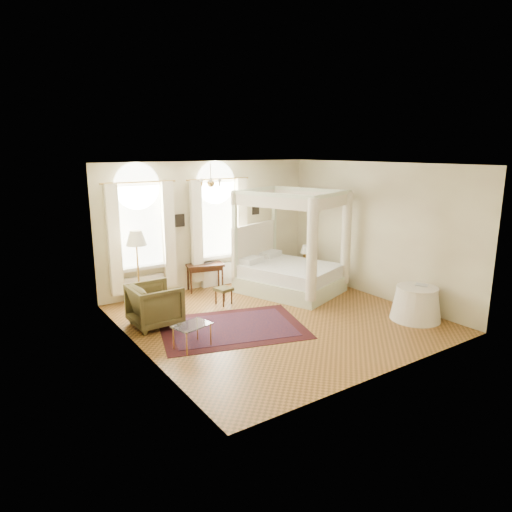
{
  "coord_description": "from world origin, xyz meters",
  "views": [
    {
      "loc": [
        -5.59,
        -7.5,
        3.59
      ],
      "look_at": [
        -0.27,
        0.4,
        1.36
      ],
      "focal_mm": 32.0,
      "sensor_mm": 36.0,
      "label": 1
    }
  ],
  "objects": [
    {
      "name": "laptop",
      "position": [
        -0.22,
        2.75,
        0.72
      ],
      "size": [
        0.38,
        0.3,
        0.03
      ],
      "primitive_type": "imported",
      "rotation": [
        0.0,
        0.0,
        3.44
      ],
      "color": "black",
      "rests_on": "writing_desk"
    },
    {
      "name": "window_right",
      "position": [
        0.2,
        2.87,
        1.49
      ],
      "size": [
        1.62,
        0.27,
        3.29
      ],
      "color": "white",
      "rests_on": "room_walls"
    },
    {
      "name": "ground",
      "position": [
        0.0,
        0.0,
        0.0
      ],
      "size": [
        6.0,
        6.0,
        0.0
      ],
      "primitive_type": "plane",
      "color": "#9E642D",
      "rests_on": "ground"
    },
    {
      "name": "window_left",
      "position": [
        -1.9,
        2.87,
        1.49
      ],
      "size": [
        1.62,
        0.27,
        3.29
      ],
      "color": "white",
      "rests_on": "room_walls"
    },
    {
      "name": "canopy_bed",
      "position": [
        1.45,
        1.37,
        0.59
      ],
      "size": [
        2.63,
        2.9,
        2.61
      ],
      "color": "beige",
      "rests_on": "ground"
    },
    {
      "name": "coffee_table",
      "position": [
        -2.18,
        -0.32,
        0.41
      ],
      "size": [
        0.76,
        0.61,
        0.45
      ],
      "color": "silver",
      "rests_on": "ground"
    },
    {
      "name": "chandelier",
      "position": [
        -0.9,
        1.2,
        2.91
      ],
      "size": [
        0.51,
        0.45,
        0.5
      ],
      "color": "#B1853B",
      "rests_on": "room_walls"
    },
    {
      "name": "nightstand_lamp",
      "position": [
        2.52,
        2.06,
        0.84
      ],
      "size": [
        0.29,
        0.29,
        0.42
      ],
      "color": "#B1853B",
      "rests_on": "nightstand"
    },
    {
      "name": "oriental_rug",
      "position": [
        -1.07,
        0.09,
        0.01
      ],
      "size": [
        3.37,
        2.82,
        0.01
      ],
      "color": "#3A0D10",
      "rests_on": "ground"
    },
    {
      "name": "nightstand",
      "position": [
        2.51,
        2.1,
        0.28
      ],
      "size": [
        0.42,
        0.38,
        0.56
      ],
      "primitive_type": "cube",
      "rotation": [
        0.0,
        0.0,
        -0.08
      ],
      "color": "#381F0F",
      "rests_on": "ground"
    },
    {
      "name": "stool",
      "position": [
        -0.48,
        1.47,
        0.34
      ],
      "size": [
        0.42,
        0.42,
        0.41
      ],
      "color": "#403A1B",
      "rests_on": "ground"
    },
    {
      "name": "armchair",
      "position": [
        -2.32,
        1.11,
        0.44
      ],
      "size": [
        0.99,
        0.96,
        0.89
      ],
      "primitive_type": "imported",
      "rotation": [
        0.0,
        0.0,
        1.58
      ],
      "color": "#433A1C",
      "rests_on": "ground"
    },
    {
      "name": "book",
      "position": [
        2.55,
        -1.73,
        0.74
      ],
      "size": [
        0.28,
        0.31,
        0.02
      ],
      "primitive_type": "imported",
      "rotation": [
        0.0,
        0.0,
        0.42
      ],
      "color": "black",
      "rests_on": "side_table"
    },
    {
      "name": "wall_pictures",
      "position": [
        0.09,
        2.97,
        1.89
      ],
      "size": [
        2.54,
        0.03,
        0.39
      ],
      "color": "black",
      "rests_on": "room_walls"
    },
    {
      "name": "room_walls",
      "position": [
        0.0,
        0.0,
        1.98
      ],
      "size": [
        6.0,
        6.0,
        6.0
      ],
      "color": "#F8F0BC",
      "rests_on": "ground"
    },
    {
      "name": "side_table",
      "position": [
        2.47,
        -1.7,
        0.36
      ],
      "size": [
        1.07,
        1.07,
        0.73
      ],
      "color": "white",
      "rests_on": "ground"
    },
    {
      "name": "floor_lamp",
      "position": [
        -2.19,
        2.4,
        1.55
      ],
      "size": [
        0.47,
        0.47,
        1.81
      ],
      "color": "#B1853B",
      "rests_on": "ground"
    },
    {
      "name": "writing_desk",
      "position": [
        -0.32,
        2.7,
        0.6
      ],
      "size": [
        1.03,
        0.7,
        0.7
      ],
      "color": "#381F0F",
      "rests_on": "ground"
    }
  ]
}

